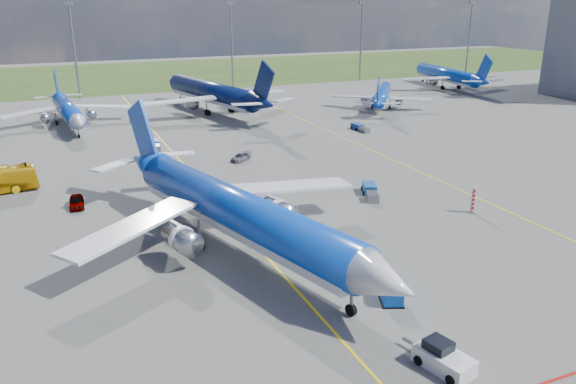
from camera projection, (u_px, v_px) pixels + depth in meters
name	position (u px, v px, depth m)	size (l,w,h in m)	color
ground	(293.00, 286.00, 47.88)	(400.00, 400.00, 0.00)	#555553
grass_strip	(104.00, 76.00, 178.33)	(400.00, 80.00, 0.01)	#2D4719
taxiway_lines	(208.00, 190.00, 72.03)	(60.25, 160.00, 0.02)	yellow
floodlight_masts	(157.00, 43.00, 143.17)	(202.20, 0.50, 22.70)	slate
warning_post	(474.00, 200.00, 64.00)	(0.50, 0.50, 3.00)	red
bg_jet_nnw	(70.00, 126.00, 108.61)	(26.00, 34.13, 8.94)	#0D41BD
bg_jet_n	(213.00, 112.00, 122.48)	(35.64, 46.77, 12.25)	#081543
bg_jet_ne	(382.00, 107.00, 127.60)	(23.79, 31.22, 8.18)	#0D41BD
bg_jet_ene	(446.00, 88.00, 155.27)	(30.19, 39.63, 10.38)	#0D41BD
main_airliner	(239.00, 251.00, 54.61)	(34.70, 45.54, 11.93)	#0D41BD
pushback_tug	(443.00, 358.00, 37.09)	(2.94, 5.57, 1.85)	silver
uld_container	(392.00, 293.00, 45.15)	(1.59, 1.98, 1.59)	#0B3E9F
service_car_a	(76.00, 201.00, 65.98)	(1.64, 4.09, 1.39)	#999999
service_car_b	(200.00, 189.00, 70.20)	(2.49, 5.39, 1.50)	#999999
service_car_c	(241.00, 157.00, 85.05)	(1.59, 3.92, 1.14)	#999999
baggage_tug_w	(370.00, 191.00, 69.90)	(3.51, 5.60, 1.23)	#174A8C
baggage_tug_c	(155.00, 145.00, 92.24)	(2.01, 5.48, 1.20)	#193B98
baggage_tug_e	(360.00, 128.00, 104.74)	(1.52, 4.96, 1.10)	navy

